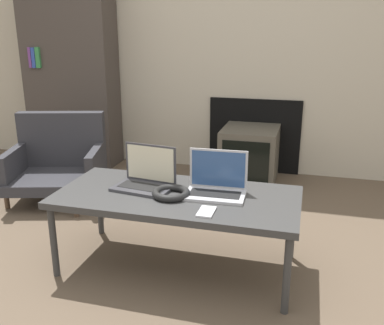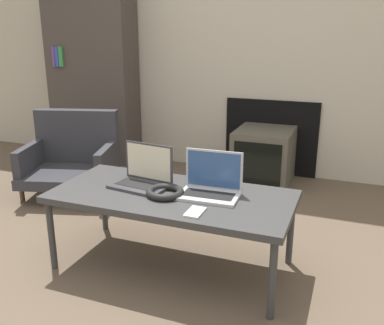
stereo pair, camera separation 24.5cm
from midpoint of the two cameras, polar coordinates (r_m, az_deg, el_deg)
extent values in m
plane|color=brown|center=(2.18, -8.35, -18.47)|extent=(14.00, 14.00, 0.00)
cube|color=#B7AD99|center=(3.91, 4.45, 17.73)|extent=(7.00, 0.06, 2.60)
cube|color=black|center=(3.95, 6.55, 3.56)|extent=(0.83, 0.03, 0.67)
cube|color=#333333|center=(2.29, -5.07, -4.69)|extent=(1.29, 0.60, 0.04)
cylinder|color=#333333|center=(2.44, -20.78, -9.95)|extent=(0.04, 0.04, 0.40)
cylinder|color=#333333|center=(2.03, 9.10, -14.73)|extent=(0.04, 0.04, 0.40)
cylinder|color=#333333|center=(2.83, -14.67, -5.49)|extent=(0.04, 0.04, 0.40)
cylinder|color=#333333|center=(2.49, 10.50, -8.45)|extent=(0.04, 0.04, 0.40)
cube|color=#38383D|center=(2.37, -9.54, -3.42)|extent=(0.34, 0.24, 0.02)
cube|color=black|center=(2.36, -9.55, -3.22)|extent=(0.28, 0.15, 0.00)
cube|color=#38383D|center=(2.41, -8.45, -0.12)|extent=(0.31, 0.05, 0.21)
cube|color=beige|center=(2.40, -8.49, -0.16)|extent=(0.29, 0.04, 0.19)
cube|color=#B2B2B7|center=(2.23, -0.06, -4.44)|extent=(0.32, 0.21, 0.02)
cube|color=black|center=(2.23, -0.06, -4.23)|extent=(0.27, 0.12, 0.00)
cube|color=#B2B2B7|center=(2.28, 0.48, -0.89)|extent=(0.31, 0.02, 0.21)
cube|color=#2D4C7F|center=(2.28, 0.45, -0.92)|extent=(0.29, 0.01, 0.19)
torus|color=black|center=(2.25, -5.94, -4.12)|extent=(0.20, 0.20, 0.04)
cube|color=silver|center=(2.05, -1.51, -6.65)|extent=(0.07, 0.13, 0.01)
cube|color=#4C473D|center=(3.72, 5.84, 1.06)|extent=(0.47, 0.52, 0.47)
cube|color=black|center=(3.47, 5.11, -0.11)|extent=(0.38, 0.01, 0.36)
cube|color=#2D2D33|center=(3.46, -19.51, -2.13)|extent=(0.80, 0.73, 0.08)
cube|color=#2D2D33|center=(3.60, -18.80, 2.97)|extent=(0.67, 0.29, 0.43)
cube|color=#2D2D33|center=(3.53, -24.45, 0.05)|extent=(0.20, 0.51, 0.20)
cube|color=#2D2D33|center=(3.33, -14.76, 0.11)|extent=(0.20, 0.51, 0.20)
cylinder|color=#4C3828|center=(3.50, -25.36, -4.53)|extent=(0.04, 0.04, 0.14)
cylinder|color=#4C3828|center=(3.17, -17.39, -5.83)|extent=(0.04, 0.04, 0.14)
cylinder|color=#4C3828|center=(3.83, -20.93, -2.12)|extent=(0.04, 0.04, 0.14)
cylinder|color=#4C3828|center=(3.54, -13.39, -3.04)|extent=(0.04, 0.04, 0.14)
cube|color=#3F3833|center=(4.33, -17.42, 10.93)|extent=(0.87, 0.30, 1.69)
cube|color=#6B387F|center=(4.36, -22.34, 12.81)|extent=(0.03, 0.02, 0.18)
cube|color=#2D479E|center=(4.34, -21.94, 12.83)|extent=(0.04, 0.02, 0.18)
cube|color=#337F42|center=(4.31, -21.45, 12.89)|extent=(0.04, 0.02, 0.19)
camera|label=1|loc=(0.12, -92.78, -0.87)|focal=40.00mm
camera|label=2|loc=(0.12, 87.22, 0.87)|focal=40.00mm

